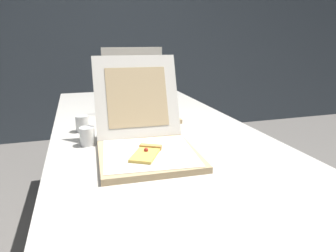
{
  "coord_description": "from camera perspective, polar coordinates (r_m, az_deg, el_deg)",
  "views": [
    {
      "loc": [
        -0.33,
        -0.68,
        1.13
      ],
      "look_at": [
        0.02,
        0.46,
        0.78
      ],
      "focal_mm": 31.43,
      "sensor_mm": 36.0,
      "label": 1
    }
  ],
  "objects": [
    {
      "name": "cup_white_mid",
      "position": [
        1.42,
        -16.3,
        0.46
      ],
      "size": [
        0.06,
        0.06,
        0.07
      ],
      "primitive_type": "cylinder",
      "color": "white",
      "rests_on": "table"
    },
    {
      "name": "pizza_box_middle",
      "position": [
        1.63,
        -5.57,
        3.67
      ],
      "size": [
        0.36,
        0.36,
        0.37
      ],
      "rotation": [
        0.0,
        0.0,
        0.02
      ],
      "color": "tan",
      "rests_on": "table"
    },
    {
      "name": "table",
      "position": [
        1.43,
        -2.8,
        -2.19
      ],
      "size": [
        0.93,
        2.28,
        0.72
      ],
      "color": "beige",
      "rests_on": "ground"
    },
    {
      "name": "pizza_box_front",
      "position": [
        1.1,
        -4.34,
        -2.85
      ],
      "size": [
        0.37,
        0.49,
        0.35
      ],
      "rotation": [
        0.0,
        0.0,
        -0.05
      ],
      "color": "tan",
      "rests_on": "table"
    },
    {
      "name": "cup_white_near_center",
      "position": [
        1.23,
        -15.4,
        -1.93
      ],
      "size": [
        0.06,
        0.06,
        0.07
      ],
      "primitive_type": "cylinder",
      "color": "white",
      "rests_on": "table"
    },
    {
      "name": "wall_back",
      "position": [
        3.61,
        -12.56,
        18.65
      ],
      "size": [
        10.0,
        0.1,
        2.6
      ],
      "primitive_type": "cube",
      "color": "#4C5660",
      "rests_on": "ground"
    }
  ]
}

